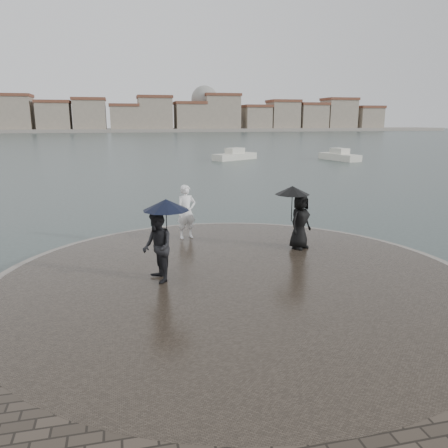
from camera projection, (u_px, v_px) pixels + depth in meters
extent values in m
plane|color=#2B3835|center=(286.00, 362.00, 7.88)|extent=(400.00, 400.00, 0.00)
cylinder|color=gray|center=(236.00, 284.00, 11.16)|extent=(12.50, 12.50, 0.32)
cylinder|color=#2D261E|center=(236.00, 284.00, 11.15)|extent=(11.90, 11.90, 0.36)
imported|color=white|center=(186.00, 212.00, 14.61)|extent=(0.74, 0.57, 1.81)
imported|color=black|center=(157.00, 247.00, 10.63)|extent=(0.83, 0.97, 1.75)
cylinder|color=black|center=(167.00, 227.00, 10.67)|extent=(0.02, 0.02, 0.90)
cone|color=black|center=(166.00, 205.00, 10.54)|extent=(1.14, 1.14, 0.28)
imported|color=black|center=(300.00, 222.00, 13.43)|extent=(0.99, 0.89, 1.70)
cylinder|color=black|center=(292.00, 207.00, 13.36)|extent=(0.02, 0.02, 0.90)
cone|color=black|center=(292.00, 190.00, 13.24)|extent=(1.07, 1.07, 0.26)
cube|color=gray|center=(125.00, 130.00, 161.95)|extent=(260.00, 20.00, 1.20)
cube|color=gray|center=(14.00, 115.00, 149.49)|extent=(12.00, 10.00, 12.00)
cube|color=brown|center=(12.00, 95.00, 147.98)|extent=(12.60, 10.60, 1.00)
cube|color=gray|center=(54.00, 118.00, 152.66)|extent=(11.00, 10.00, 10.00)
cube|color=brown|center=(53.00, 102.00, 151.39)|extent=(11.60, 10.60, 1.00)
cube|color=gray|center=(90.00, 117.00, 155.26)|extent=(11.00, 10.00, 11.00)
cube|color=brown|center=(89.00, 99.00, 153.87)|extent=(11.60, 10.60, 1.00)
cube|color=gray|center=(125.00, 120.00, 158.21)|extent=(10.00, 10.00, 9.00)
cube|color=brown|center=(124.00, 105.00, 157.05)|extent=(10.60, 10.60, 1.00)
cube|color=gray|center=(155.00, 115.00, 160.35)|extent=(12.00, 10.00, 12.00)
cube|color=brown|center=(154.00, 97.00, 158.84)|extent=(12.60, 10.60, 1.00)
cube|color=gray|center=(190.00, 118.00, 163.52)|extent=(11.00, 10.00, 10.00)
cube|color=brown|center=(190.00, 103.00, 162.25)|extent=(11.60, 10.60, 1.00)
cube|color=gray|center=(221.00, 114.00, 165.89)|extent=(13.00, 10.00, 13.00)
cube|color=brown|center=(221.00, 95.00, 164.27)|extent=(13.60, 10.60, 1.00)
cube|color=gray|center=(256.00, 120.00, 169.52)|extent=(10.00, 10.00, 9.00)
cube|color=brown|center=(256.00, 106.00, 168.37)|extent=(10.60, 10.60, 1.00)
cube|color=gray|center=(283.00, 117.00, 171.78)|extent=(11.00, 10.00, 11.00)
cube|color=brown|center=(283.00, 101.00, 170.39)|extent=(11.60, 10.60, 1.00)
cube|color=gray|center=(311.00, 118.00, 174.61)|extent=(11.00, 10.00, 10.00)
cube|color=brown|center=(312.00, 104.00, 173.34)|extent=(11.60, 10.60, 1.00)
cube|color=gray|center=(339.00, 116.00, 177.10)|extent=(12.00, 10.00, 12.00)
cube|color=brown|center=(339.00, 99.00, 175.59)|extent=(12.60, 10.60, 1.00)
cube|color=gray|center=(367.00, 120.00, 180.39)|extent=(10.00, 10.00, 9.00)
cube|color=brown|center=(368.00, 107.00, 179.23)|extent=(10.60, 10.60, 1.00)
sphere|color=gray|center=(204.00, 99.00, 165.15)|extent=(10.00, 10.00, 10.00)
cube|color=beige|center=(235.00, 158.00, 48.04)|extent=(5.53, 4.24, 0.90)
cube|color=beige|center=(235.00, 152.00, 47.90)|extent=(2.33, 2.07, 0.90)
cube|color=beige|center=(339.00, 158.00, 47.60)|extent=(2.54, 5.70, 0.90)
cube|color=beige|center=(340.00, 152.00, 47.46)|extent=(1.53, 2.18, 0.90)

